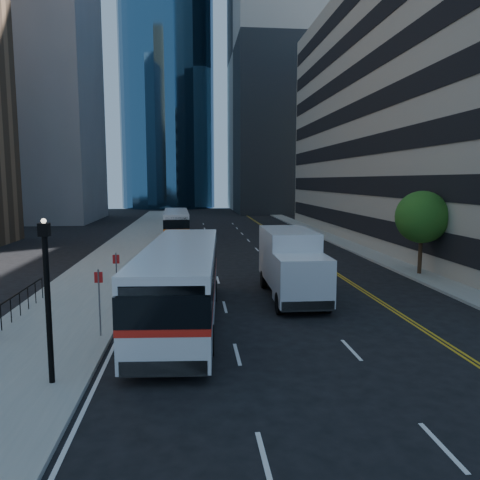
% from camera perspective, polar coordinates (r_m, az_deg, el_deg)
% --- Properties ---
extents(ground, '(160.00, 160.00, 0.00)m').
position_cam_1_polar(ground, '(20.67, 8.39, -9.29)').
color(ground, black).
rests_on(ground, ground).
extents(sidewalk_west, '(5.00, 90.00, 0.15)m').
position_cam_1_polar(sidewalk_west, '(44.92, -12.87, -0.31)').
color(sidewalk_west, gray).
rests_on(sidewalk_west, ground).
extents(sidewalk_east, '(2.00, 90.00, 0.15)m').
position_cam_1_polar(sidewalk_east, '(46.71, 11.60, 0.01)').
color(sidewalk_east, gray).
rests_on(sidewalk_east, ground).
extents(office_tower_north, '(30.00, 28.00, 60.00)m').
position_cam_1_polar(office_tower_north, '(97.08, 8.65, 21.59)').
color(office_tower_north, gray).
rests_on(office_tower_north, ground).
extents(glass_tower, '(20.00, 20.00, 80.00)m').
position_cam_1_polar(glass_tower, '(109.76, -9.05, 25.31)').
color(glass_tower, navy).
rests_on(glass_tower, ground).
extents(midrise_west, '(18.00, 18.00, 35.00)m').
position_cam_1_polar(midrise_west, '(75.73, -24.41, 15.48)').
color(midrise_west, gray).
rests_on(midrise_west, ground).
extents(street_tree, '(3.20, 3.20, 5.10)m').
position_cam_1_polar(street_tree, '(30.65, 21.30, 2.61)').
color(street_tree, '#332114').
rests_on(street_tree, sidewalk_east).
extents(lamp_post, '(0.28, 0.28, 4.56)m').
position_cam_1_polar(lamp_post, '(14.15, -22.41, -6.12)').
color(lamp_post, black).
rests_on(lamp_post, sidewalk_west).
extents(bus_front, '(3.52, 12.68, 3.23)m').
position_cam_1_polar(bus_front, '(19.46, -7.13, -4.95)').
color(bus_front, white).
rests_on(bus_front, ground).
extents(bus_rear, '(2.76, 10.96, 2.81)m').
position_cam_1_polar(bus_rear, '(47.93, -7.78, 2.02)').
color(bus_rear, silver).
rests_on(bus_rear, ground).
extents(box_truck, '(2.53, 7.05, 3.36)m').
position_cam_1_polar(box_truck, '(23.44, 6.32, -2.83)').
color(box_truck, silver).
rests_on(box_truck, ground).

